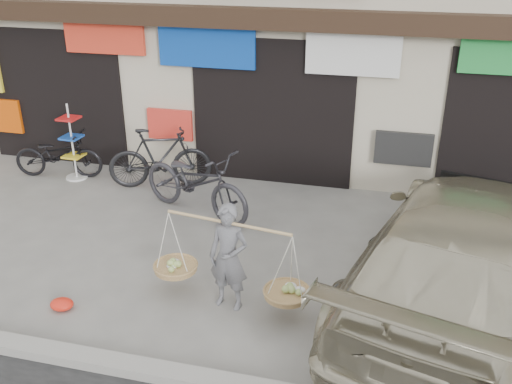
% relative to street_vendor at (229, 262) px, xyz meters
% --- Properties ---
extents(ground, '(70.00, 70.00, 0.00)m').
position_rel_street_vendor_xyz_m(ground, '(-0.36, 0.56, -0.65)').
color(ground, gray).
rests_on(ground, ground).
extents(kerb, '(70.00, 0.25, 0.12)m').
position_rel_street_vendor_xyz_m(kerb, '(-0.36, -1.44, -0.59)').
color(kerb, gray).
rests_on(kerb, ground).
extents(street_vendor, '(2.10, 0.78, 1.43)m').
position_rel_street_vendor_xyz_m(street_vendor, '(0.00, 0.00, 0.00)').
color(street_vendor, slate).
rests_on(street_vendor, ground).
extents(bike_0, '(1.80, 0.91, 0.90)m').
position_rel_street_vendor_xyz_m(bike_0, '(-4.43, 3.26, -0.20)').
color(bike_0, black).
rests_on(bike_0, ground).
extents(bike_1, '(1.98, 1.16, 1.15)m').
position_rel_street_vendor_xyz_m(bike_1, '(-2.32, 3.30, -0.07)').
color(bike_1, black).
rests_on(bike_1, ground).
extents(bike_2, '(2.37, 1.59, 1.18)m').
position_rel_street_vendor_xyz_m(bike_2, '(-1.29, 2.37, -0.06)').
color(bike_2, '#2D2C32').
rests_on(bike_2, ground).
extents(suv, '(3.60, 5.92, 1.60)m').
position_rel_street_vendor_xyz_m(suv, '(2.82, 0.67, 0.15)').
color(suv, '#BAB295').
rests_on(suv, ground).
extents(display_rack, '(0.41, 0.41, 1.50)m').
position_rel_street_vendor_xyz_m(display_rack, '(-4.08, 3.26, -0.04)').
color(display_rack, silver).
rests_on(display_rack, ground).
extents(red_bag, '(0.31, 0.25, 0.14)m').
position_rel_street_vendor_xyz_m(red_bag, '(-2.06, -0.61, -0.58)').
color(red_bag, red).
rests_on(red_bag, ground).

